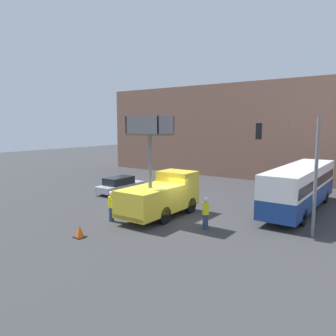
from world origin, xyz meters
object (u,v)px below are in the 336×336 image
object	(u,v)px
road_worker_near_truck	(111,206)
traffic_cone_near_truck	(80,232)
traffic_light_pole	(296,157)
city_bus	(301,185)
parked_car_curbside	(120,185)
road_worker_directing	(206,213)
utility_truck	(161,193)

from	to	relation	value
road_worker_near_truck	traffic_cone_near_truck	distance (m)	3.31
traffic_light_pole	city_bus	bearing A→B (deg)	99.84
traffic_light_pole	parked_car_curbside	distance (m)	16.32
road_worker_near_truck	parked_car_curbside	bearing A→B (deg)	-156.63
traffic_light_pole	road_worker_directing	size ratio (longest dim) A/B	3.39
parked_car_curbside	utility_truck	bearing A→B (deg)	-28.23
parked_car_curbside	traffic_cone_near_truck	bearing A→B (deg)	-56.88
traffic_light_pole	traffic_cone_near_truck	world-z (taller)	traffic_light_pole
road_worker_directing	parked_car_curbside	world-z (taller)	road_worker_directing
road_worker_near_truck	road_worker_directing	size ratio (longest dim) A/B	1.02
traffic_light_pole	traffic_cone_near_truck	size ratio (longest dim) A/B	9.52
traffic_light_pole	road_worker_directing	distance (m)	5.88
road_worker_directing	parked_car_curbside	size ratio (longest dim) A/B	0.40
utility_truck	traffic_cone_near_truck	bearing A→B (deg)	-101.62
utility_truck	traffic_light_pole	size ratio (longest dim) A/B	1.02
road_worker_directing	parked_car_curbside	xyz separation A→B (m)	(-11.28, 4.62, -0.23)
city_bus	parked_car_curbside	world-z (taller)	city_bus
city_bus	road_worker_near_truck	size ratio (longest dim) A/B	5.91
traffic_light_pole	traffic_cone_near_truck	bearing A→B (deg)	-142.00
utility_truck	road_worker_near_truck	size ratio (longest dim) A/B	3.38
parked_car_curbside	city_bus	bearing A→B (deg)	11.20
utility_truck	road_worker_directing	xyz separation A→B (m)	(3.65, -0.52, -0.61)
traffic_light_pole	parked_car_curbside	bearing A→B (deg)	170.34
utility_truck	traffic_light_pole	bearing A→B (deg)	10.08
road_worker_directing	traffic_light_pole	bearing A→B (deg)	-129.76
road_worker_near_truck	city_bus	bearing A→B (deg)	120.09
city_bus	road_worker_directing	size ratio (longest dim) A/B	6.03
utility_truck	traffic_light_pole	world-z (taller)	utility_truck
city_bus	road_worker_directing	world-z (taller)	city_bus
city_bus	traffic_cone_near_truck	distance (m)	15.32
traffic_cone_near_truck	road_worker_directing	bearing A→B (deg)	47.42
city_bus	road_worker_near_truck	world-z (taller)	city_bus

